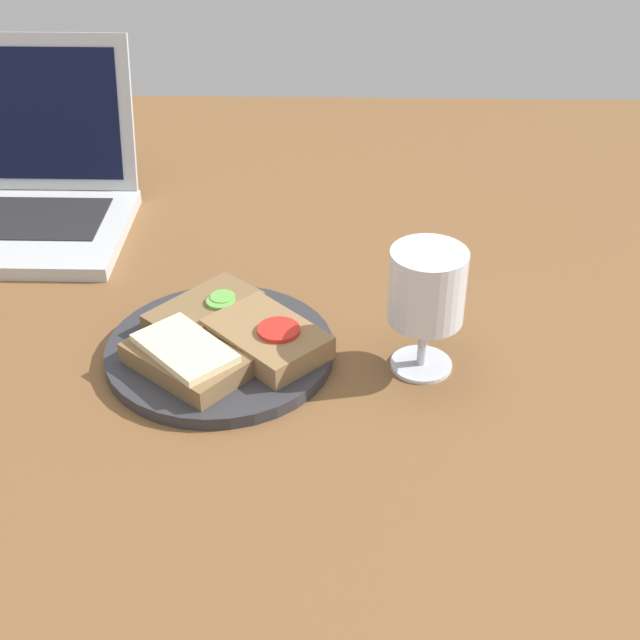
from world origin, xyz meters
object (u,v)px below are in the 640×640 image
Objects in this scene: sandwich_with_cheese at (186,358)px; wine_glass at (427,292)px; plate at (220,351)px; sandwich_with_cucumber at (205,312)px; sandwich_with_tomato at (267,338)px.

wine_glass is (23.07, 2.84, 6.10)cm from sandwich_with_cheese.
sandwich_with_cheese is 1.04× the size of wine_glass.
sandwich_with_cucumber is at bearing 114.56° from plate.
sandwich_with_tomato is at bearing -34.92° from sandwich_with_cucumber.
plate is 5.26cm from sandwich_with_cheese.
sandwich_with_cheese and sandwich_with_tomato have the same top height.
sandwich_with_cheese reaches higher than plate.
plate is at bearing 55.37° from sandwich_with_cheese.
sandwich_with_cheese is 0.98× the size of sandwich_with_tomato.
sandwich_with_cheese is 8.44cm from sandwich_with_cucumber.
sandwich_with_tomato reaches higher than plate.
sandwich_with_cucumber is at bearing 145.08° from sandwich_with_tomato.
sandwich_with_cucumber is (0.75, 8.40, -0.23)cm from sandwich_with_cheese.
sandwich_with_tomato is at bearing -4.83° from plate.
wine_glass is at bearing -13.98° from sandwich_with_cucumber.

